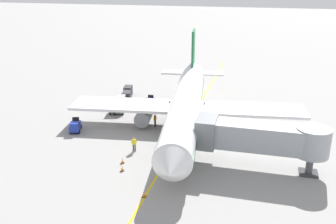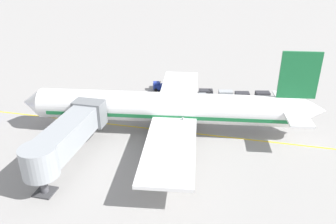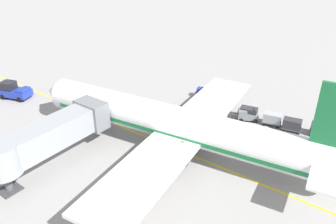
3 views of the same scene
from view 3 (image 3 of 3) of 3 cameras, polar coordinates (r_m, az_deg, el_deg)
name	(u,v)px [view 3 (image 3 of 3)]	position (r m, az deg, el deg)	size (l,w,h in m)	color
ground_plane	(189,154)	(35.83, 3.62, -7.28)	(400.00, 400.00, 0.00)	gray
gate_lead_in_line	(189,154)	(35.82, 3.62, -7.27)	(0.24, 80.00, 0.01)	gold
parked_airliner	(178,125)	(34.72, 1.82, -2.24)	(30.43, 37.31, 10.63)	white
jet_bridge	(50,135)	(34.42, -19.69, -3.80)	(13.08, 3.50, 4.98)	#93999E
pushback_tractor	(14,91)	(52.49, -24.94, 3.32)	(3.51, 4.88, 2.40)	#1E339E
baggage_tug_lead	(205,93)	(48.12, 6.34, 3.25)	(1.98, 2.76, 1.62)	#1E339E
baggage_tug_trailing	(247,115)	(42.92, 13.43, -0.58)	(2.34, 2.76, 1.62)	slate
baggage_tug_spare	(266,137)	(38.88, 16.50, -4.18)	(1.34, 2.53, 1.62)	navy
baggage_cart_front	(249,112)	(43.22, 13.68, -0.04)	(1.71, 2.98, 1.58)	#4C4C51
baggage_cart_second_in_train	(272,118)	(42.57, 17.47, -1.04)	(1.71, 2.98, 1.58)	#4C4C51
baggage_cart_third_in_train	(292,124)	(41.97, 20.54, -2.00)	(1.71, 2.98, 1.58)	#4C4C51
baggage_cart_tail_end	(320,129)	(42.24, 24.71, -2.66)	(1.71, 2.98, 1.58)	#4C4C51
ground_crew_wing_walker	(144,108)	(43.12, -4.10, 0.67)	(0.72, 0.34, 1.69)	#232328
ground_crew_loader	(195,127)	(38.96, 4.60, -2.52)	(0.28, 0.73, 1.69)	#232328
safety_cone_nose_left	(128,106)	(45.44, -6.87, 1.08)	(0.36, 0.36, 0.59)	black
safety_cone_nose_right	(117,104)	(46.08, -8.83, 1.34)	(0.36, 0.36, 0.59)	black
safety_cone_wing_tip	(76,106)	(46.76, -15.46, 1.02)	(0.36, 0.36, 0.59)	black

